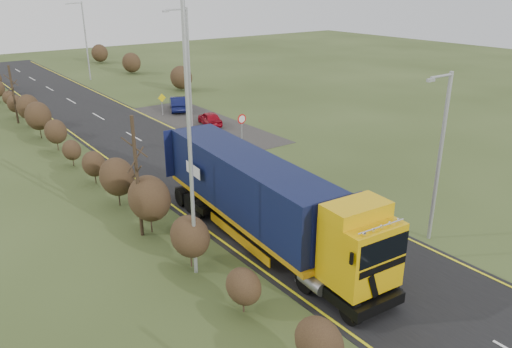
{
  "coord_description": "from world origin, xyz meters",
  "views": [
    {
      "loc": [
        -14.97,
        -16.91,
        11.64
      ],
      "look_at": [
        0.24,
        3.69,
        1.77
      ],
      "focal_mm": 35.0,
      "sensor_mm": 36.0,
      "label": 1
    }
  ],
  "objects_px": {
    "car_blue_sedan": "(178,103)",
    "lorry": "(262,197)",
    "speed_sign": "(242,124)",
    "car_red_hatchback": "(210,119)",
    "streetlight_near": "(439,152)"
  },
  "relations": [
    {
      "from": "car_blue_sedan",
      "to": "streetlight_near",
      "type": "bearing_deg",
      "value": 109.18
    },
    {
      "from": "car_blue_sedan",
      "to": "lorry",
      "type": "bearing_deg",
      "value": 94.21
    },
    {
      "from": "lorry",
      "to": "car_red_hatchback",
      "type": "relative_size",
      "value": 4.29
    },
    {
      "from": "car_red_hatchback",
      "to": "streetlight_near",
      "type": "height_order",
      "value": "streetlight_near"
    },
    {
      "from": "car_red_hatchback",
      "to": "speed_sign",
      "type": "bearing_deg",
      "value": 92.49
    },
    {
      "from": "lorry",
      "to": "car_blue_sedan",
      "type": "relative_size",
      "value": 3.61
    },
    {
      "from": "car_red_hatchback",
      "to": "lorry",
      "type": "bearing_deg",
      "value": 79.37
    },
    {
      "from": "streetlight_near",
      "to": "lorry",
      "type": "bearing_deg",
      "value": 146.43
    },
    {
      "from": "car_red_hatchback",
      "to": "car_blue_sedan",
      "type": "xyz_separation_m",
      "value": [
        0.32,
        6.43,
        0.09
      ]
    },
    {
      "from": "lorry",
      "to": "car_red_hatchback",
      "type": "distance_m",
      "value": 21.46
    },
    {
      "from": "car_red_hatchback",
      "to": "streetlight_near",
      "type": "xyz_separation_m",
      "value": [
        -2.27,
        -23.87,
        3.82
      ]
    },
    {
      "from": "streetlight_near",
      "to": "car_red_hatchback",
      "type": "bearing_deg",
      "value": 84.56
    },
    {
      "from": "lorry",
      "to": "speed_sign",
      "type": "bearing_deg",
      "value": 63.15
    },
    {
      "from": "streetlight_near",
      "to": "speed_sign",
      "type": "bearing_deg",
      "value": 87.21
    },
    {
      "from": "car_red_hatchback",
      "to": "streetlight_near",
      "type": "distance_m",
      "value": 24.28
    }
  ]
}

